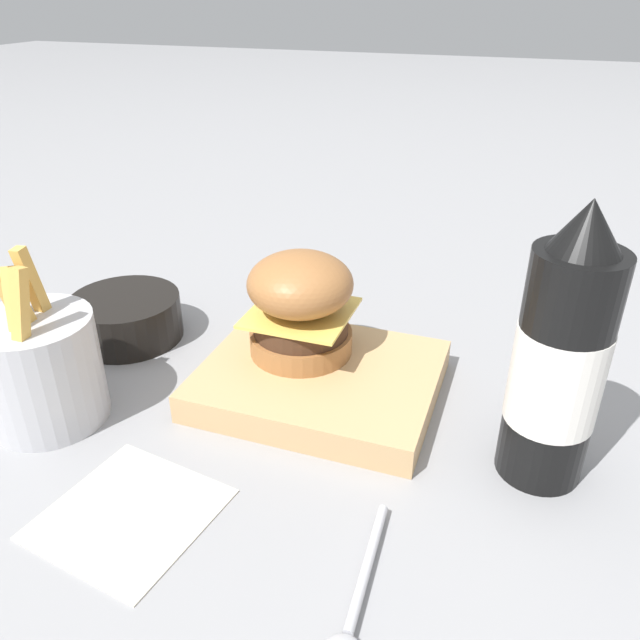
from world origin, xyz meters
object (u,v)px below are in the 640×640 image
serving_board (320,380)px  ketchup_bottle (559,362)px  fries_basket (41,368)px  side_bowl (126,316)px  burger (298,304)px

serving_board → ketchup_bottle: bearing=168.2°
fries_basket → side_bowl: bearing=-82.7°
burger → ketchup_bottle: (-0.23, 0.06, 0.02)m
burger → ketchup_bottle: ketchup_bottle is taller
burger → side_bowl: bearing=-1.8°
serving_board → fries_basket: fries_basket is taller
burger → serving_board: bearing=143.5°
fries_basket → ketchup_bottle: bearing=-169.8°
ketchup_bottle → fries_basket: bearing=10.2°
fries_basket → serving_board: bearing=-151.5°
fries_basket → side_bowl: (0.02, -0.14, -0.03)m
ketchup_bottle → fries_basket: size_ratio=1.42×
burger → fries_basket: size_ratio=0.64×
serving_board → side_bowl: bearing=-7.0°
ketchup_bottle → side_bowl: size_ratio=1.92×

